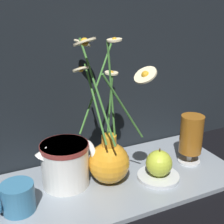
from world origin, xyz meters
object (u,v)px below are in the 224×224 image
(orange_fruit, at_px, (159,163))
(yellow_mug, at_px, (17,198))
(ceramic_pitcher, at_px, (66,162))
(tea_glass, at_px, (191,136))
(vase_with_flowers, at_px, (108,156))

(orange_fruit, bearing_deg, yellow_mug, 176.04)
(ceramic_pitcher, height_order, tea_glass, tea_glass)
(tea_glass, distance_m, orange_fruit, 0.14)
(yellow_mug, bearing_deg, ceramic_pitcher, 22.77)
(tea_glass, bearing_deg, yellow_mug, -178.88)
(vase_with_flowers, distance_m, orange_fruit, 0.13)
(vase_with_flowers, xyz_separation_m, orange_fruit, (0.12, -0.05, -0.03))
(yellow_mug, distance_m, ceramic_pitcher, 0.15)
(tea_glass, xyz_separation_m, orange_fruit, (-0.13, -0.03, -0.04))
(vase_with_flowers, relative_size, tea_glass, 2.64)
(ceramic_pitcher, bearing_deg, vase_with_flowers, -18.57)
(vase_with_flowers, distance_m, tea_glass, 0.25)
(yellow_mug, relative_size, orange_fruit, 1.09)
(vase_with_flowers, xyz_separation_m, ceramic_pitcher, (-0.10, 0.03, -0.01))
(yellow_mug, xyz_separation_m, tea_glass, (0.48, 0.01, 0.05))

